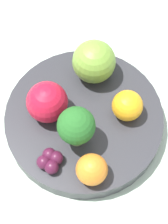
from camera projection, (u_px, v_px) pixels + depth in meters
The scene contains 9 objects.
ground_plane at pixel (84, 130), 0.56m from camera, with size 6.00×6.00×0.00m, color gray.
table_surface at pixel (84, 127), 0.55m from camera, with size 1.20×1.20×0.02m.
bowl at pixel (84, 120), 0.53m from camera, with size 0.22×0.22×0.03m.
broccoli at pixel (76, 127), 0.46m from camera, with size 0.05×0.05×0.07m.
apple_red at pixel (47, 102), 0.49m from camera, with size 0.06×0.06×0.06m.
apple_green at pixel (94, 62), 0.52m from camera, with size 0.06×0.06×0.06m.
orange_front at pixel (92, 170), 0.46m from camera, with size 0.04×0.04×0.04m.
orange_back at pixel (127, 106), 0.50m from camera, with size 0.04×0.04×0.04m.
grape_cluster at pixel (50, 160), 0.47m from camera, with size 0.04×0.03×0.02m.
Camera 1 is at (-0.22, 0.05, 0.51)m, focal length 60.00 mm.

